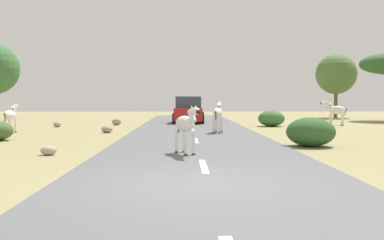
{
  "coord_description": "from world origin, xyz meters",
  "views": [
    {
      "loc": [
        -0.19,
        -7.73,
        1.65
      ],
      "look_at": [
        0.11,
        6.59,
        0.91
      ],
      "focal_mm": 38.79,
      "sensor_mm": 36.0,
      "label": 1
    }
  ],
  "objects_px": {
    "zebra_1": "(335,110)",
    "bush_2": "(271,118)",
    "zebra_4": "(10,115)",
    "rock_4": "(117,122)",
    "zebra_2": "(218,113)",
    "rock_3": "(107,129)",
    "zebra_0": "(186,125)",
    "tree_4": "(336,74)",
    "bush_0": "(311,132)",
    "rock_1": "(49,151)",
    "car_0": "(189,111)",
    "rock_2": "(57,124)"
  },
  "relations": [
    {
      "from": "zebra_0",
      "to": "rock_2",
      "type": "xyz_separation_m",
      "value": [
        -7.43,
        12.35,
        -0.74
      ]
    },
    {
      "from": "zebra_0",
      "to": "bush_2",
      "type": "relative_size",
      "value": 0.91
    },
    {
      "from": "zebra_4",
      "to": "bush_2",
      "type": "height_order",
      "value": "zebra_4"
    },
    {
      "from": "zebra_0",
      "to": "rock_1",
      "type": "xyz_separation_m",
      "value": [
        -4.02,
        0.23,
        -0.77
      ]
    },
    {
      "from": "tree_4",
      "to": "rock_2",
      "type": "xyz_separation_m",
      "value": [
        -20.57,
        -11.43,
        -3.6
      ]
    },
    {
      "from": "zebra_0",
      "to": "tree_4",
      "type": "xyz_separation_m",
      "value": [
        13.14,
        23.78,
        2.86
      ]
    },
    {
      "from": "zebra_2",
      "to": "bush_2",
      "type": "height_order",
      "value": "zebra_2"
    },
    {
      "from": "zebra_2",
      "to": "bush_0",
      "type": "bearing_deg",
      "value": -47.86
    },
    {
      "from": "car_0",
      "to": "bush_2",
      "type": "height_order",
      "value": "car_0"
    },
    {
      "from": "zebra_4",
      "to": "bush_0",
      "type": "relative_size",
      "value": 0.91
    },
    {
      "from": "rock_3",
      "to": "rock_4",
      "type": "bearing_deg",
      "value": 94.62
    },
    {
      "from": "bush_0",
      "to": "rock_2",
      "type": "xyz_separation_m",
      "value": [
        -11.74,
        10.08,
        -0.34
      ]
    },
    {
      "from": "zebra_0",
      "to": "rock_2",
      "type": "distance_m",
      "value": 14.43
    },
    {
      "from": "zebra_4",
      "to": "rock_3",
      "type": "relative_size",
      "value": 2.76
    },
    {
      "from": "rock_3",
      "to": "rock_4",
      "type": "height_order",
      "value": "rock_4"
    },
    {
      "from": "tree_4",
      "to": "rock_1",
      "type": "distance_m",
      "value": 29.36
    },
    {
      "from": "tree_4",
      "to": "rock_1",
      "type": "bearing_deg",
      "value": -126.09
    },
    {
      "from": "zebra_1",
      "to": "rock_2",
      "type": "relative_size",
      "value": 3.3
    },
    {
      "from": "zebra_4",
      "to": "rock_4",
      "type": "height_order",
      "value": "zebra_4"
    },
    {
      "from": "zebra_4",
      "to": "rock_4",
      "type": "xyz_separation_m",
      "value": [
        4.1,
        5.91,
        -0.65
      ]
    },
    {
      "from": "tree_4",
      "to": "rock_3",
      "type": "relative_size",
      "value": 9.97
    },
    {
      "from": "rock_2",
      "to": "rock_4",
      "type": "relative_size",
      "value": 0.81
    },
    {
      "from": "zebra_2",
      "to": "car_0",
      "type": "bearing_deg",
      "value": 112.68
    },
    {
      "from": "bush_2",
      "to": "rock_3",
      "type": "distance_m",
      "value": 9.97
    },
    {
      "from": "zebra_1",
      "to": "rock_3",
      "type": "relative_size",
      "value": 2.82
    },
    {
      "from": "zebra_0",
      "to": "rock_4",
      "type": "relative_size",
      "value": 2.46
    },
    {
      "from": "zebra_2",
      "to": "rock_3",
      "type": "relative_size",
      "value": 2.88
    },
    {
      "from": "zebra_0",
      "to": "rock_3",
      "type": "distance_m",
      "value": 9.04
    },
    {
      "from": "zebra_4",
      "to": "rock_2",
      "type": "bearing_deg",
      "value": 79.81
    },
    {
      "from": "car_0",
      "to": "rock_4",
      "type": "distance_m",
      "value": 4.93
    },
    {
      "from": "zebra_0",
      "to": "rock_3",
      "type": "bearing_deg",
      "value": -89.4
    },
    {
      "from": "zebra_2",
      "to": "rock_3",
      "type": "height_order",
      "value": "zebra_2"
    },
    {
      "from": "zebra_4",
      "to": "bush_0",
      "type": "bearing_deg",
      "value": -22.8
    },
    {
      "from": "zebra_2",
      "to": "bush_2",
      "type": "distance_m",
      "value": 6.29
    },
    {
      "from": "zebra_2",
      "to": "bush_0",
      "type": "height_order",
      "value": "zebra_2"
    },
    {
      "from": "zebra_4",
      "to": "bush_2",
      "type": "distance_m",
      "value": 14.25
    },
    {
      "from": "rock_1",
      "to": "rock_2",
      "type": "height_order",
      "value": "rock_2"
    },
    {
      "from": "zebra_1",
      "to": "bush_2",
      "type": "distance_m",
      "value": 4.3
    },
    {
      "from": "rock_1",
      "to": "tree_4",
      "type": "bearing_deg",
      "value": 53.91
    },
    {
      "from": "rock_3",
      "to": "zebra_0",
      "type": "bearing_deg",
      "value": -65.25
    },
    {
      "from": "zebra_1",
      "to": "rock_1",
      "type": "height_order",
      "value": "zebra_1"
    },
    {
      "from": "zebra_0",
      "to": "zebra_1",
      "type": "relative_size",
      "value": 0.92
    },
    {
      "from": "zebra_1",
      "to": "tree_4",
      "type": "bearing_deg",
      "value": 17.32
    },
    {
      "from": "zebra_0",
      "to": "car_0",
      "type": "xyz_separation_m",
      "value": [
        0.29,
        15.8,
        -0.06
      ]
    },
    {
      "from": "zebra_1",
      "to": "rock_4",
      "type": "relative_size",
      "value": 2.68
    },
    {
      "from": "car_0",
      "to": "tree_4",
      "type": "xyz_separation_m",
      "value": [
        12.85,
        7.97,
        2.92
      ]
    },
    {
      "from": "zebra_1",
      "to": "rock_2",
      "type": "xyz_separation_m",
      "value": [
        -16.75,
        -1.2,
        -0.77
      ]
    },
    {
      "from": "zebra_4",
      "to": "bush_2",
      "type": "xyz_separation_m",
      "value": [
        13.49,
        4.55,
        -0.38
      ]
    },
    {
      "from": "bush_0",
      "to": "rock_1",
      "type": "distance_m",
      "value": 8.59
    },
    {
      "from": "zebra_2",
      "to": "bush_0",
      "type": "distance_m",
      "value": 5.91
    }
  ]
}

